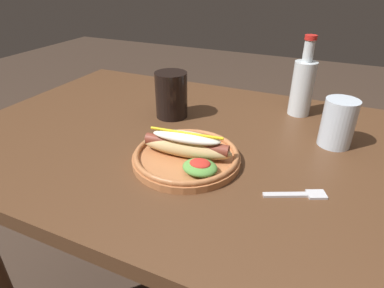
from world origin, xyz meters
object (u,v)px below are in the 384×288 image
Objects in this scene: hot_dog_plate at (187,154)px; water_cup at (338,123)px; soda_cup at (171,95)px; glass_bottle at (303,85)px; fork at (300,195)px.

water_cup reaches higher than hot_dog_plate.
soda_cup is (-0.15, 0.21, 0.04)m from hot_dog_plate.
water_cup is (0.44, 0.01, -0.01)m from soda_cup.
soda_cup is 0.57× the size of glass_bottle.
soda_cup is at bearing -153.08° from glass_bottle.
soda_cup is 0.37m from glass_bottle.
glass_bottle is (-0.11, 0.16, 0.03)m from water_cup.
glass_bottle is at bearing 26.92° from soda_cup.
fork is 1.00× the size of water_cup.
soda_cup is 1.11× the size of water_cup.
soda_cup is at bearing -178.56° from water_cup.
water_cup is (0.29, 0.22, 0.04)m from hot_dog_plate.
glass_bottle reaches higher than water_cup.
glass_bottle is (-0.06, 0.40, 0.08)m from fork.
fork is (0.25, -0.02, -0.02)m from hot_dog_plate.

